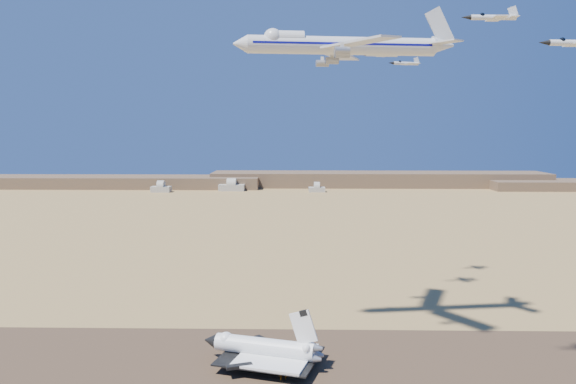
{
  "coord_description": "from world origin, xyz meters",
  "views": [
    {
      "loc": [
        19.85,
        -170.71,
        71.85
      ],
      "look_at": [
        16.19,
        8.0,
        51.91
      ],
      "focal_mm": 35.0,
      "sensor_mm": 36.0,
      "label": 1
    }
  ],
  "objects_px": {
    "crew_a": "(281,378)",
    "chase_jet_d": "(405,63)",
    "carrier_747": "(336,45)",
    "chase_jet_c": "(381,54)",
    "shuttle": "(264,349)",
    "crew_c": "(280,373)",
    "crew_b": "(286,376)",
    "chase_jet_b": "(573,43)",
    "chase_jet_a": "(492,17)"
  },
  "relations": [
    {
      "from": "crew_b",
      "to": "chase_jet_a",
      "type": "xyz_separation_m",
      "value": [
        51.27,
        -11.64,
        98.56
      ]
    },
    {
      "from": "crew_c",
      "to": "chase_jet_b",
      "type": "height_order",
      "value": "chase_jet_b"
    },
    {
      "from": "carrier_747",
      "to": "chase_jet_d",
      "type": "height_order",
      "value": "carrier_747"
    },
    {
      "from": "crew_c",
      "to": "shuttle",
      "type": "bearing_deg",
      "value": -25.79
    },
    {
      "from": "shuttle",
      "to": "crew_a",
      "type": "xyz_separation_m",
      "value": [
        5.67,
        -11.08,
        -4.18
      ]
    },
    {
      "from": "chase_jet_b",
      "to": "chase_jet_c",
      "type": "relative_size",
      "value": 0.89
    },
    {
      "from": "crew_b",
      "to": "chase_jet_a",
      "type": "distance_m",
      "value": 111.7
    },
    {
      "from": "carrier_747",
      "to": "crew_b",
      "type": "xyz_separation_m",
      "value": [
        -15.37,
        -29.86,
        -97.88
      ]
    },
    {
      "from": "carrier_747",
      "to": "chase_jet_d",
      "type": "relative_size",
      "value": 5.01
    },
    {
      "from": "crew_a",
      "to": "chase_jet_b",
      "type": "distance_m",
      "value": 114.19
    },
    {
      "from": "crew_c",
      "to": "chase_jet_a",
      "type": "height_order",
      "value": "chase_jet_a"
    },
    {
      "from": "crew_b",
      "to": "crew_a",
      "type": "bearing_deg",
      "value": 125.24
    },
    {
      "from": "shuttle",
      "to": "crew_b",
      "type": "distance_m",
      "value": 12.79
    },
    {
      "from": "carrier_747",
      "to": "chase_jet_c",
      "type": "bearing_deg",
      "value": 56.2
    },
    {
      "from": "shuttle",
      "to": "chase_jet_c",
      "type": "relative_size",
      "value": 2.35
    },
    {
      "from": "crew_a",
      "to": "chase_jet_d",
      "type": "xyz_separation_m",
      "value": [
        51.52,
        98.1,
        99.92
      ]
    },
    {
      "from": "chase_jet_b",
      "to": "chase_jet_c",
      "type": "xyz_separation_m",
      "value": [
        -27.85,
        100.48,
        10.65
      ]
    },
    {
      "from": "crew_a",
      "to": "chase_jet_b",
      "type": "height_order",
      "value": "chase_jet_b"
    },
    {
      "from": "carrier_747",
      "to": "crew_c",
      "type": "distance_m",
      "value": 103.2
    },
    {
      "from": "chase_jet_a",
      "to": "crew_b",
      "type": "bearing_deg",
      "value": 165.23
    },
    {
      "from": "crew_c",
      "to": "carrier_747",
      "type": "bearing_deg",
      "value": -90.75
    },
    {
      "from": "carrier_747",
      "to": "chase_jet_b",
      "type": "bearing_deg",
      "value": -58.38
    },
    {
      "from": "crew_a",
      "to": "shuttle",
      "type": "bearing_deg",
      "value": 39.36
    },
    {
      "from": "chase_jet_b",
      "to": "chase_jet_d",
      "type": "relative_size",
      "value": 1.0
    },
    {
      "from": "crew_b",
      "to": "chase_jet_d",
      "type": "height_order",
      "value": "chase_jet_d"
    },
    {
      "from": "crew_a",
      "to": "carrier_747",
      "type": "bearing_deg",
      "value": -16.09
    },
    {
      "from": "crew_b",
      "to": "chase_jet_a",
      "type": "height_order",
      "value": "chase_jet_a"
    },
    {
      "from": "shuttle",
      "to": "crew_b",
      "type": "xyz_separation_m",
      "value": [
        7.1,
        -9.79,
        -4.17
      ]
    },
    {
      "from": "crew_a",
      "to": "chase_jet_d",
      "type": "bearing_deg",
      "value": -15.47
    },
    {
      "from": "crew_a",
      "to": "crew_c",
      "type": "bearing_deg",
      "value": 20.45
    },
    {
      "from": "crew_b",
      "to": "chase_jet_b",
      "type": "bearing_deg",
      "value": -120.97
    },
    {
      "from": "shuttle",
      "to": "crew_c",
      "type": "distance_m",
      "value": 10.34
    },
    {
      "from": "carrier_747",
      "to": "shuttle",
      "type": "bearing_deg",
      "value": -146.25
    },
    {
      "from": "crew_c",
      "to": "chase_jet_a",
      "type": "relative_size",
      "value": 0.13
    },
    {
      "from": "crew_a",
      "to": "crew_c",
      "type": "xyz_separation_m",
      "value": [
        -0.45,
        3.14,
        0.08
      ]
    },
    {
      "from": "carrier_747",
      "to": "crew_c",
      "type": "xyz_separation_m",
      "value": [
        -17.25,
        -28.01,
        -97.81
      ]
    },
    {
      "from": "crew_b",
      "to": "chase_jet_c",
      "type": "relative_size",
      "value": 0.1
    },
    {
      "from": "shuttle",
      "to": "crew_c",
      "type": "relative_size",
      "value": 21.14
    },
    {
      "from": "crew_c",
      "to": "chase_jet_d",
      "type": "bearing_deg",
      "value": -87.82
    },
    {
      "from": "chase_jet_d",
      "to": "crew_c",
      "type": "bearing_deg",
      "value": -134.66
    },
    {
      "from": "crew_a",
      "to": "crew_b",
      "type": "distance_m",
      "value": 1.93
    },
    {
      "from": "crew_a",
      "to": "crew_b",
      "type": "relative_size",
      "value": 0.99
    },
    {
      "from": "crew_b",
      "to": "chase_jet_d",
      "type": "xyz_separation_m",
      "value": [
        50.1,
        96.81,
        99.91
      ]
    },
    {
      "from": "crew_a",
      "to": "chase_jet_d",
      "type": "height_order",
      "value": "chase_jet_d"
    },
    {
      "from": "carrier_747",
      "to": "crew_a",
      "type": "relative_size",
      "value": 43.98
    },
    {
      "from": "chase_jet_d",
      "to": "chase_jet_b",
      "type": "bearing_deg",
      "value": -99.81
    },
    {
      "from": "chase_jet_d",
      "to": "shuttle",
      "type": "bearing_deg",
      "value": -139.29
    },
    {
      "from": "carrier_747",
      "to": "chase_jet_a",
      "type": "distance_m",
      "value": 54.88
    },
    {
      "from": "chase_jet_b",
      "to": "chase_jet_d",
      "type": "height_order",
      "value": "chase_jet_d"
    },
    {
      "from": "crew_c",
      "to": "chase_jet_c",
      "type": "height_order",
      "value": "chase_jet_c"
    }
  ]
}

